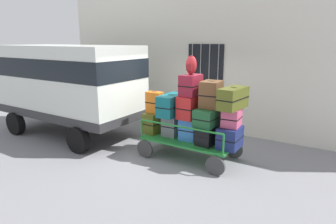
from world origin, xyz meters
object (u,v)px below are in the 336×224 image
object	(u,v)px
suitcase_midleft_bottom	(171,125)
suitcase_right_bottom	(230,137)
suitcase_left_bottom	(155,122)
suitcase_right_middle	(232,118)
luggage_cart	(189,142)
suitcase_midright_bottom	(210,133)
suitcase_left_middle	(154,102)
suitcase_midright_middle	(210,116)
suitcase_midright_top	(211,94)
suitcase_center_bottom	(190,128)
van	(69,81)
backpack	(191,65)
suitcase_center_middle	(191,107)
suitcase_midleft_middle	(171,105)
suitcase_right_top	(233,98)
suitcase_center_top	(191,85)

from	to	relation	value
suitcase_midleft_bottom	suitcase_right_bottom	world-z (taller)	suitcase_midleft_bottom
suitcase_left_bottom	suitcase_right_middle	distance (m)	2.14
luggage_cart	suitcase_right_bottom	size ratio (longest dim) A/B	3.67
suitcase_midright_bottom	suitcase_left_middle	bearing A→B (deg)	-179.31
suitcase_left_bottom	suitcase_midright_middle	xyz separation A→B (m)	(1.57, 0.02, 0.39)
suitcase_left_bottom	suitcase_midright_middle	bearing A→B (deg)	0.63
luggage_cart	suitcase_midright_top	bearing A→B (deg)	2.83
suitcase_center_bottom	van	bearing A→B (deg)	-175.97
suitcase_midright_middle	suitcase_midleft_bottom	bearing A→B (deg)	-179.39
suitcase_center_bottom	suitcase_left_bottom	bearing A→B (deg)	-177.67
suitcase_midright_bottom	suitcase_right_middle	size ratio (longest dim) A/B	1.59
suitcase_midright_bottom	suitcase_midright_top	size ratio (longest dim) A/B	1.32
suitcase_midright_bottom	backpack	xyz separation A→B (m)	(-0.51, -0.04, 1.58)
suitcase_midleft_bottom	suitcase_right_middle	bearing A→B (deg)	0.75
suitcase_right_middle	suitcase_center_middle	bearing A→B (deg)	179.37
suitcase_midleft_middle	backpack	xyz separation A→B (m)	(0.54, 0.02, 1.01)
suitcase_left_bottom	suitcase_center_middle	distance (m)	1.18
luggage_cart	suitcase_midright_bottom	size ratio (longest dim) A/B	2.89
suitcase_right_bottom	suitcase_right_top	distance (m)	0.89
suitcase_right_top	suitcase_left_bottom	bearing A→B (deg)	-178.98
suitcase_midleft_middle	suitcase_midleft_bottom	bearing A→B (deg)	90.00
suitcase_right_middle	suitcase_right_top	bearing A→B (deg)	90.00
van	suitcase_left_bottom	size ratio (longest dim) A/B	7.14
suitcase_midright_top	suitcase_right_middle	world-z (taller)	suitcase_midright_top
suitcase_midleft_bottom	suitcase_right_middle	size ratio (longest dim) A/B	1.06
suitcase_right_bottom	suitcase_center_bottom	bearing A→B (deg)	176.27
suitcase_center_top	suitcase_midright_top	size ratio (longest dim) A/B	0.93
suitcase_center_middle	van	bearing A→B (deg)	-176.03
van	suitcase_center_top	distance (m)	4.04
suitcase_midleft_bottom	suitcase_midleft_middle	distance (m)	0.53
suitcase_right_middle	van	bearing A→B (deg)	-176.98
suitcase_center_middle	suitcase_left_middle	bearing A→B (deg)	-178.35
suitcase_center_top	suitcase_midright_bottom	xyz separation A→B (m)	(0.52, 0.00, -1.11)
suitcase_midright_bottom	suitcase_right_top	xyz separation A→B (m)	(0.52, 0.01, 0.91)
suitcase_center_bottom	suitcase_right_middle	size ratio (longest dim) A/B	1.14
suitcase_center_middle	backpack	size ratio (longest dim) A/B	1.65
suitcase_center_bottom	suitcase_midright_bottom	distance (m)	0.53
backpack	suitcase_right_top	bearing A→B (deg)	2.58
suitcase_midright_middle	suitcase_right_bottom	world-z (taller)	suitcase_midright_middle
suitcase_midleft_middle	suitcase_right_bottom	size ratio (longest dim) A/B	1.39
luggage_cart	suitcase_left_middle	distance (m)	1.38
suitcase_center_bottom	suitcase_right_top	size ratio (longest dim) A/B	0.66
suitcase_left_bottom	suitcase_right_top	world-z (taller)	suitcase_right_top
van	suitcase_center_middle	distance (m)	4.05
suitcase_midleft_bottom	suitcase_center_bottom	xyz separation A→B (m)	(0.52, 0.04, -0.00)
suitcase_midright_middle	suitcase_midleft_middle	bearing A→B (deg)	-177.69
suitcase_left_bottom	suitcase_midleft_bottom	xyz separation A→B (m)	(0.52, 0.01, 0.01)
suitcase_right_top	van	bearing A→B (deg)	-176.86
suitcase_right_bottom	suitcase_midright_bottom	bearing A→B (deg)	174.28
suitcase_left_middle	backpack	xyz separation A→B (m)	(1.06, -0.02, 1.01)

